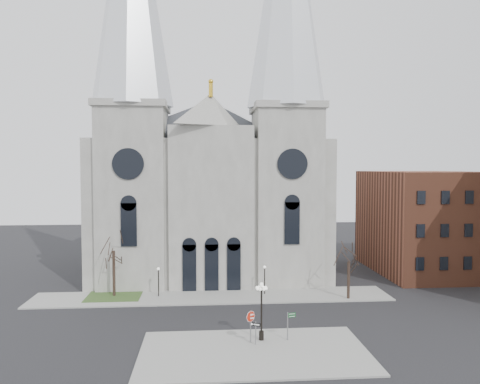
{
  "coord_description": "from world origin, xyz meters",
  "views": [
    {
      "loc": [
        -0.93,
        -40.84,
        14.65
      ],
      "look_at": [
        2.9,
        8.0,
        12.01
      ],
      "focal_mm": 35.0,
      "sensor_mm": 36.0,
      "label": 1
    }
  ],
  "objects": [
    {
      "name": "tree_left",
      "position": [
        -11.0,
        12.0,
        5.58
      ],
      "size": [
        3.2,
        3.2,
        7.5
      ],
      "color": "black",
      "rests_on": "ground"
    },
    {
      "name": "stop_sign",
      "position": [
        2.9,
        -3.15,
        2.04
      ],
      "size": [
        0.94,
        0.29,
        2.69
      ],
      "rotation": [
        0.0,
        0.0,
        0.28
      ],
      "color": "slate",
      "rests_on": "sidewalk_near"
    },
    {
      "name": "cathedral",
      "position": [
        0.0,
        22.86,
        18.48
      ],
      "size": [
        33.0,
        26.66,
        54.0
      ],
      "color": "gray",
      "rests_on": "ground"
    },
    {
      "name": "globe_lamp",
      "position": [
        3.87,
        -2.61,
        3.21
      ],
      "size": [
        1.38,
        1.38,
        4.88
      ],
      "rotation": [
        0.0,
        0.0,
        0.41
      ],
      "color": "black",
      "rests_on": "sidewalk_near"
    },
    {
      "name": "sidewalk_far",
      "position": [
        0.0,
        11.0,
        0.07
      ],
      "size": [
        40.0,
        6.0,
        0.14
      ],
      "primitive_type": "cube",
      "color": "gray",
      "rests_on": "ground"
    },
    {
      "name": "ped_lamp_left",
      "position": [
        -6.0,
        11.5,
        2.33
      ],
      "size": [
        0.32,
        0.32,
        3.26
      ],
      "color": "black",
      "rests_on": "sidewalk_far"
    },
    {
      "name": "sidewalk_near",
      "position": [
        3.0,
        -5.0,
        0.07
      ],
      "size": [
        18.0,
        10.0,
        0.14
      ],
      "primitive_type": "cube",
      "color": "gray",
      "rests_on": "ground"
    },
    {
      "name": "ground",
      "position": [
        0.0,
        0.0,
        0.0
      ],
      "size": [
        160.0,
        160.0,
        0.0
      ],
      "primitive_type": "plane",
      "color": "black",
      "rests_on": "ground"
    },
    {
      "name": "tree_right",
      "position": [
        15.0,
        9.0,
        4.47
      ],
      "size": [
        3.2,
        3.2,
        6.0
      ],
      "color": "black",
      "rests_on": "ground"
    },
    {
      "name": "one_way_sign",
      "position": [
        3.28,
        -3.63,
        1.46
      ],
      "size": [
        0.79,
        0.36,
        1.92
      ],
      "rotation": [
        0.0,
        0.0,
        -0.4
      ],
      "color": "slate",
      "rests_on": "sidewalk_near"
    },
    {
      "name": "street_name_sign",
      "position": [
        6.14,
        -2.8,
        1.53
      ],
      "size": [
        0.74,
        0.22,
        2.36
      ],
      "rotation": [
        0.0,
        0.0,
        0.23
      ],
      "color": "slate",
      "rests_on": "sidewalk_near"
    },
    {
      "name": "grass_patch",
      "position": [
        -11.0,
        12.0,
        0.09
      ],
      "size": [
        6.0,
        5.0,
        0.18
      ],
      "primitive_type": "cube",
      "color": "#2E4C20",
      "rests_on": "ground"
    },
    {
      "name": "ped_lamp_right",
      "position": [
        6.0,
        11.5,
        2.33
      ],
      "size": [
        0.32,
        0.32,
        3.26
      ],
      "color": "black",
      "rests_on": "sidewalk_far"
    },
    {
      "name": "bg_building_brick",
      "position": [
        30.0,
        22.0,
        7.0
      ],
      "size": [
        14.0,
        18.0,
        14.0
      ],
      "primitive_type": "cube",
      "color": "brown",
      "rests_on": "ground"
    }
  ]
}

